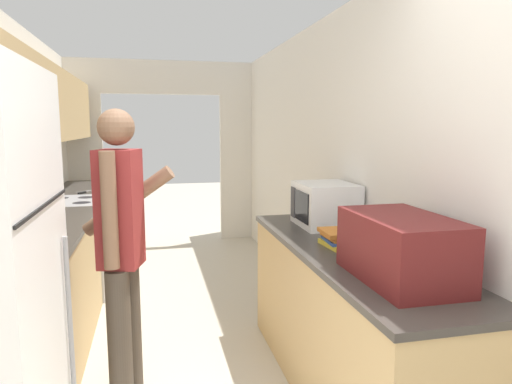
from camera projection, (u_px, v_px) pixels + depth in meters
name	position (u px, v px, depth m)	size (l,w,h in m)	color
wall_left	(4.00, 145.00, 3.27)	(0.38, 7.76, 2.50)	white
wall_right	(350.00, 176.00, 3.39)	(0.06, 7.76, 2.50)	white
wall_far_with_doorway	(163.00, 140.00, 6.28)	(2.89, 0.06, 2.50)	white
counter_left	(64.00, 259.00, 4.03)	(0.62, 4.07, 0.92)	tan
counter_right	(346.00, 322.00, 2.72)	(0.62, 2.13, 0.92)	tan
range_oven	(73.00, 246.00, 4.44)	(0.66, 0.75, 1.06)	#B7B7BC
person	(121.00, 253.00, 2.51)	(0.55, 0.44, 1.71)	#4C4238
suitcase	(401.00, 248.00, 2.09)	(0.37, 0.64, 0.30)	#5B1919
microwave	(325.00, 205.00, 3.24)	(0.39, 0.45, 0.31)	white
book_stack	(341.00, 238.00, 2.70)	(0.22, 0.26, 0.09)	gold
knife	(83.00, 192.00, 4.85)	(0.13, 0.30, 0.02)	#B7B7BC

